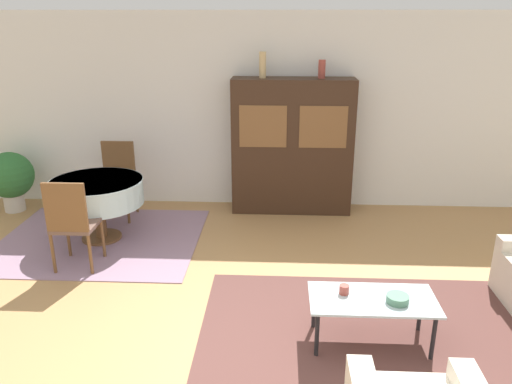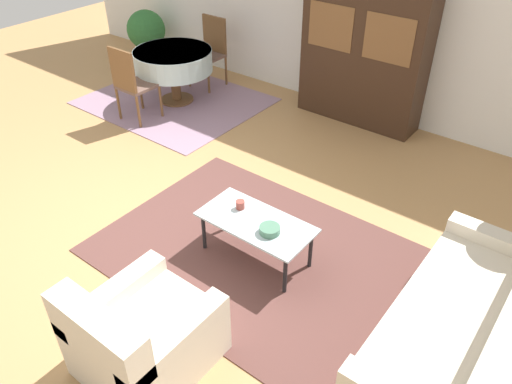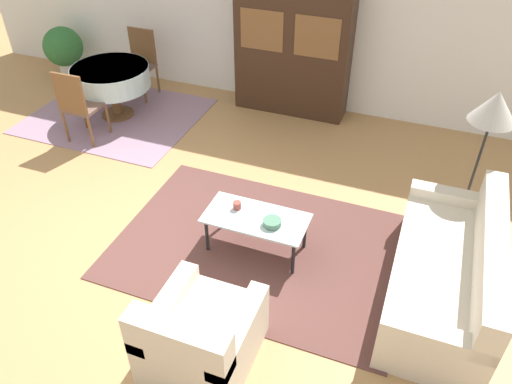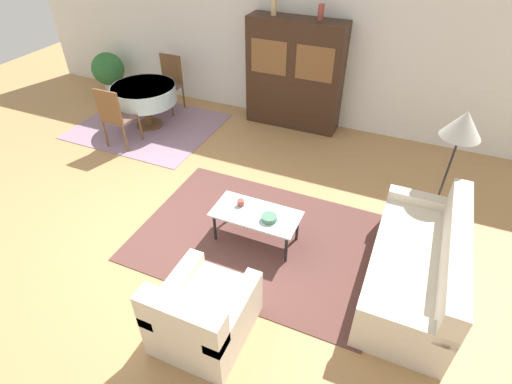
{
  "view_description": "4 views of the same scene",
  "coord_description": "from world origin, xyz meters",
  "views": [
    {
      "loc": [
        0.43,
        -3.33,
        2.63
      ],
      "look_at": [
        0.2,
        1.4,
        0.95
      ],
      "focal_mm": 35.0,
      "sensor_mm": 36.0,
      "label": 1
    },
    {
      "loc": [
        3.31,
        -2.43,
        3.22
      ],
      "look_at": [
        1.22,
        0.29,
        0.75
      ],
      "focal_mm": 35.0,
      "sensor_mm": 36.0,
      "label": 2
    },
    {
      "loc": [
        2.58,
        -3.25,
        3.66
      ],
      "look_at": [
        1.22,
        0.29,
        0.75
      ],
      "focal_mm": 35.0,
      "sensor_mm": 36.0,
      "label": 3
    },
    {
      "loc": [
        2.65,
        -3.0,
        3.51
      ],
      "look_at": [
        1.22,
        0.29,
        0.75
      ],
      "focal_mm": 28.0,
      "sensor_mm": 36.0,
      "label": 4
    }
  ],
  "objects": [
    {
      "name": "armchair",
      "position": [
        1.29,
        -1.13,
        0.31
      ],
      "size": [
        0.81,
        0.9,
        0.83
      ],
      "color": "beige",
      "rests_on": "ground_plane"
    },
    {
      "name": "dining_chair_far",
      "position": [
        -1.76,
        3.02,
        0.58
      ],
      "size": [
        0.44,
        0.44,
        1.02
      ],
      "rotation": [
        0.0,
        0.0,
        3.14
      ],
      "color": "brown",
      "rests_on": "dining_rug"
    },
    {
      "name": "ground_plane",
      "position": [
        0.0,
        0.0,
        0.0
      ],
      "size": [
        14.0,
        14.0,
        0.0
      ],
      "primitive_type": "plane",
      "color": "tan"
    },
    {
      "name": "cup",
      "position": [
        0.99,
        0.35,
        0.47
      ],
      "size": [
        0.08,
        0.08,
        0.08
      ],
      "color": "#9E4238",
      "rests_on": "coffee_table"
    },
    {
      "name": "wall_back",
      "position": [
        0.0,
        3.63,
        1.35
      ],
      "size": [
        10.0,
        0.06,
        2.7
      ],
      "color": "white",
      "rests_on": "ground_plane"
    },
    {
      "name": "floor_lamp",
      "position": [
        3.19,
        1.64,
        1.32
      ],
      "size": [
        0.46,
        0.46,
        1.53
      ],
      "color": "black",
      "rests_on": "ground_plane"
    },
    {
      "name": "potted_plant",
      "position": [
        -3.33,
        3.13,
        0.5
      ],
      "size": [
        0.65,
        0.65,
        0.85
      ],
      "color": "beige",
      "rests_on": "ground_plane"
    },
    {
      "name": "dining_table",
      "position": [
        -1.76,
        2.24,
        0.61
      ],
      "size": [
        1.11,
        1.11,
        0.76
      ],
      "color": "brown",
      "rests_on": "dining_rug"
    },
    {
      "name": "dining_rug",
      "position": [
        -1.78,
        2.2,
        0.01
      ],
      "size": [
        2.44,
        2.03,
        0.01
      ],
      "color": "gray",
      "rests_on": "ground_plane"
    },
    {
      "name": "dining_chair_near",
      "position": [
        -1.76,
        1.46,
        0.58
      ],
      "size": [
        0.44,
        0.44,
        1.02
      ],
      "color": "brown",
      "rests_on": "dining_rug"
    },
    {
      "name": "couch",
      "position": [
        3.08,
        0.31,
        0.31
      ],
      "size": [
        0.86,
        2.0,
        0.86
      ],
      "rotation": [
        0.0,
        0.0,
        1.57
      ],
      "color": "beige",
      "rests_on": "ground_plane"
    },
    {
      "name": "coffee_table",
      "position": [
        1.22,
        0.29,
        0.39
      ],
      "size": [
        1.04,
        0.52,
        0.42
      ],
      "color": "black",
      "rests_on": "area_rug"
    },
    {
      "name": "display_cabinet",
      "position": [
        0.6,
        3.36,
        0.93
      ],
      "size": [
        1.64,
        0.45,
        1.85
      ],
      "color": "#382316",
      "rests_on": "ground_plane"
    },
    {
      "name": "area_rug",
      "position": [
        1.25,
        0.33,
        0.01
      ],
      "size": [
        2.99,
        2.11,
        0.01
      ],
      "color": "brown",
      "rests_on": "ground_plane"
    },
    {
      "name": "bowl",
      "position": [
        1.41,
        0.24,
        0.46
      ],
      "size": [
        0.18,
        0.18,
        0.06
      ],
      "color": "#4C7A60",
      "rests_on": "coffee_table"
    }
  ]
}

